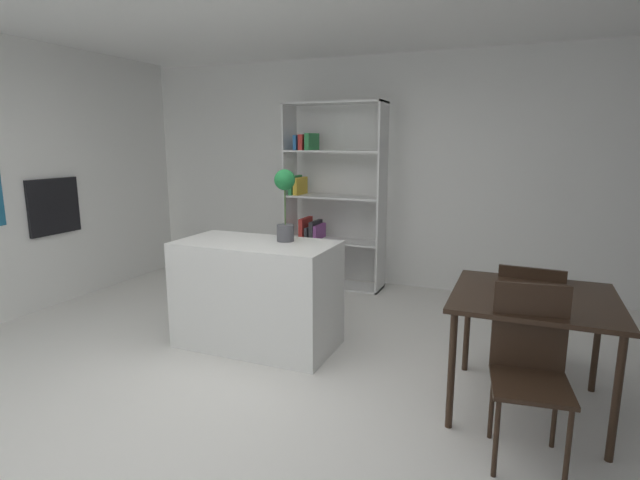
% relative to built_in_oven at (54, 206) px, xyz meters
% --- Properties ---
extents(ground_plane, '(9.74, 9.74, 0.00)m').
position_rel_built_in_oven_xyz_m(ground_plane, '(2.80, -0.91, -1.06)').
color(ground_plane, silver).
extents(back_partition, '(7.07, 0.06, 2.71)m').
position_rel_built_in_oven_xyz_m(back_partition, '(2.80, 2.11, 0.30)').
color(back_partition, white).
rests_on(back_partition, ground_plane).
extents(built_in_oven, '(0.06, 0.60, 0.59)m').
position_rel_built_in_oven_xyz_m(built_in_oven, '(0.00, 0.00, 0.00)').
color(built_in_oven, black).
rests_on(built_in_oven, ground_plane).
extents(kitchen_island, '(1.33, 0.69, 0.91)m').
position_rel_built_in_oven_xyz_m(kitchen_island, '(2.52, -0.18, -0.61)').
color(kitchen_island, white).
rests_on(kitchen_island, ground_plane).
extents(potted_plant_on_island, '(0.17, 0.17, 0.60)m').
position_rel_built_in_oven_xyz_m(potted_plant_on_island, '(2.74, -0.05, 0.20)').
color(potted_plant_on_island, '#4C4C51').
rests_on(potted_plant_on_island, kitchen_island).
extents(open_bookshelf, '(1.19, 0.38, 2.17)m').
position_rel_built_in_oven_xyz_m(open_bookshelf, '(2.38, 1.76, -0.06)').
color(open_bookshelf, white).
rests_on(open_bookshelf, ground_plane).
extents(dining_table, '(0.99, 0.96, 0.78)m').
position_rel_built_in_oven_xyz_m(dining_table, '(4.67, -0.41, -0.37)').
color(dining_table, black).
rests_on(dining_table, ground_plane).
extents(dining_chair_far, '(0.48, 0.49, 0.86)m').
position_rel_built_in_oven_xyz_m(dining_chair_far, '(4.66, 0.09, -0.55)').
color(dining_chair_far, black).
rests_on(dining_chair_far, ground_plane).
extents(dining_chair_near, '(0.45, 0.47, 0.96)m').
position_rel_built_in_oven_xyz_m(dining_chair_near, '(4.66, -0.91, -0.50)').
color(dining_chair_near, black).
rests_on(dining_chair_near, ground_plane).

